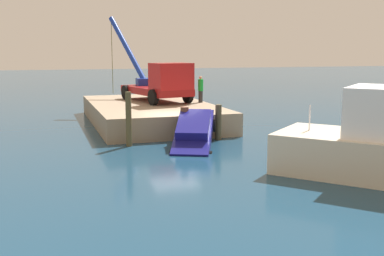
% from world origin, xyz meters
% --- Properties ---
extents(ground, '(200.00, 200.00, 0.00)m').
position_xyz_m(ground, '(0.00, 0.00, 0.00)').
color(ground, navy).
extents(dock, '(13.03, 7.37, 1.28)m').
position_xyz_m(dock, '(-5.67, 0.00, 0.64)').
color(dock, gray).
rests_on(dock, ground).
extents(crane_truck, '(9.00, 4.25, 5.93)m').
position_xyz_m(crane_truck, '(-6.11, 0.79, 2.59)').
color(crane_truck, maroon).
rests_on(crane_truck, dock).
extents(dock_worker, '(0.34, 0.34, 1.74)m').
position_xyz_m(dock_worker, '(-5.10, 3.28, 2.17)').
color(dock_worker, '#2E2E2E').
rests_on(dock_worker, dock).
extents(salvaged_car, '(4.54, 3.32, 2.38)m').
position_xyz_m(salvaged_car, '(2.60, 0.27, 0.69)').
color(salvaged_car, navy).
rests_on(salvaged_car, ground).
extents(piling_near, '(0.28, 0.28, 2.68)m').
position_xyz_m(piling_near, '(1.45, -2.69, 1.34)').
color(piling_near, brown).
rests_on(piling_near, ground).
extents(piling_mid, '(0.41, 0.41, 1.84)m').
position_xyz_m(piling_mid, '(1.52, 0.15, 0.92)').
color(piling_mid, brown).
rests_on(piling_mid, ground).
extents(piling_far, '(0.33, 0.33, 1.86)m').
position_xyz_m(piling_far, '(1.24, 2.09, 0.93)').
color(piling_far, brown).
rests_on(piling_far, ground).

